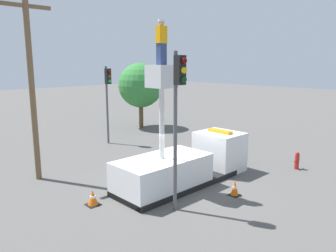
{
  "coord_description": "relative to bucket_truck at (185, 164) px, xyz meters",
  "views": [
    {
      "loc": [
        -9.98,
        -9.74,
        5.41
      ],
      "look_at": [
        -1.42,
        -0.84,
        3.01
      ],
      "focal_mm": 35.0,
      "sensor_mm": 36.0,
      "label": 1
    }
  ],
  "objects": [
    {
      "name": "ground_plane",
      "position": [
        -0.43,
        0.0,
        -0.88
      ],
      "size": [
        120.0,
        120.0,
        0.0
      ],
      "primitive_type": "plane",
      "color": "#565451"
    },
    {
      "name": "bucket_truck",
      "position": [
        0.0,
        0.0,
        0.0
      ],
      "size": [
        6.99,
        2.2,
        5.31
      ],
      "color": "black",
      "rests_on": "ground"
    },
    {
      "name": "worker",
      "position": [
        -1.4,
        0.0,
        5.31
      ],
      "size": [
        0.4,
        0.26,
        1.75
      ],
      "color": "navy",
      "rests_on": "bucket_truck"
    },
    {
      "name": "traffic_light_pole",
      "position": [
        -2.3,
        -1.82,
        3.21
      ],
      "size": [
        0.34,
        0.57,
        5.8
      ],
      "color": "#515156",
      "rests_on": "ground"
    },
    {
      "name": "traffic_light_across",
      "position": [
        1.7,
        8.57,
        2.78
      ],
      "size": [
        0.34,
        0.57,
        5.17
      ],
      "color": "#515156",
      "rests_on": "ground"
    },
    {
      "name": "fire_hydrant",
      "position": [
        5.59,
        -2.69,
        -0.44
      ],
      "size": [
        0.46,
        0.22,
        0.91
      ],
      "color": "#B2231E",
      "rests_on": "ground"
    },
    {
      "name": "traffic_cone_rear",
      "position": [
        -4.31,
        0.79,
        -0.6
      ],
      "size": [
        0.5,
        0.5,
        0.6
      ],
      "color": "black",
      "rests_on": "ground"
    },
    {
      "name": "traffic_cone_curbside",
      "position": [
        0.42,
        -2.46,
        -0.58
      ],
      "size": [
        0.42,
        0.42,
        0.64
      ],
      "color": "black",
      "rests_on": "ground"
    },
    {
      "name": "tree_left_bg",
      "position": [
        6.86,
        11.48,
        2.65
      ],
      "size": [
        3.69,
        3.69,
        5.39
      ],
      "color": "brown",
      "rests_on": "ground"
    },
    {
      "name": "utility_pole",
      "position": [
        -4.6,
        5.13,
        3.64
      ],
      "size": [
        2.2,
        0.26,
        8.4
      ],
      "color": "brown",
      "rests_on": "ground"
    }
  ]
}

